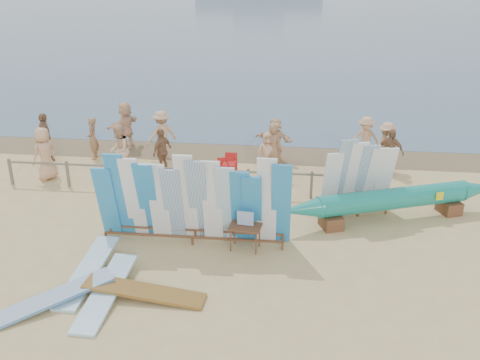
# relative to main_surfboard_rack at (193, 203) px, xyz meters

# --- Properties ---
(ground) EXTENTS (160.00, 160.00, 0.00)m
(ground) POSITION_rel_main_surfboard_rack_xyz_m (-0.88, 0.17, -1.13)
(ground) COLOR tan
(ground) RESTS_ON ground
(ocean) EXTENTS (320.00, 240.00, 0.02)m
(ocean) POSITION_rel_main_surfboard_rack_xyz_m (-0.88, 128.17, -1.13)
(ocean) COLOR #3F5A71
(ocean) RESTS_ON ground
(wet_sand_strip) EXTENTS (40.00, 2.60, 0.01)m
(wet_sand_strip) POSITION_rel_main_surfboard_rack_xyz_m (-0.88, 7.37, -1.13)
(wet_sand_strip) COLOR brown
(wet_sand_strip) RESTS_ON ground
(fence) EXTENTS (12.08, 0.08, 0.90)m
(fence) POSITION_rel_main_surfboard_rack_xyz_m (-0.88, 3.17, -0.50)
(fence) COLOR #726956
(fence) RESTS_ON ground
(main_surfboard_rack) EXTENTS (5.07, 0.76, 2.53)m
(main_surfboard_rack) POSITION_rel_main_surfboard_rack_xyz_m (0.00, 0.00, 0.00)
(main_surfboard_rack) COLOR brown
(main_surfboard_rack) RESTS_ON ground
(side_surfboard_rack) EXTENTS (2.17, 1.13, 2.42)m
(side_surfboard_rack) POSITION_rel_main_surfboard_rack_xyz_m (4.40, 2.20, -0.05)
(side_surfboard_rack) COLOR brown
(side_surfboard_rack) RESTS_ON ground
(outrigger_canoe) EXTENTS (6.68, 3.06, 0.99)m
(outrigger_canoe) POSITION_rel_main_surfboard_rack_xyz_m (5.41, 1.90, -0.50)
(outrigger_canoe) COLOR brown
(outrigger_canoe) RESTS_ON ground
(vendor_table) EXTENTS (0.87, 0.66, 1.07)m
(vendor_table) POSITION_rel_main_surfboard_rack_xyz_m (1.39, -0.25, -0.78)
(vendor_table) COLOR brown
(vendor_table) RESTS_ON ground
(flat_board_b) EXTENTS (0.61, 2.71, 0.31)m
(flat_board_b) POSITION_rel_main_surfboard_rack_xyz_m (-1.42, -2.69, -1.13)
(flat_board_b) COLOR #8CBFE0
(flat_board_b) RESTS_ON ground
(flat_board_c) EXTENTS (2.72, 0.70, 0.31)m
(flat_board_c) POSITION_rel_main_surfboard_rack_xyz_m (-0.59, -2.61, -1.13)
(flat_board_c) COLOR olive
(flat_board_c) RESTS_ON ground
(flat_board_a) EXTENTS (0.61, 2.70, 0.37)m
(flat_board_a) POSITION_rel_main_surfboard_rack_xyz_m (-2.11, -2.00, -1.13)
(flat_board_a) COLOR #8CBFE0
(flat_board_a) RESTS_ON ground
(flat_board_e) EXTENTS (2.40, 2.19, 0.34)m
(flat_board_e) POSITION_rel_main_surfboard_rack_xyz_m (-2.49, -3.12, -1.13)
(flat_board_e) COLOR silver
(flat_board_e) RESTS_ON ground
(beach_chair_left) EXTENTS (0.71, 0.72, 0.82)m
(beach_chair_left) POSITION_rel_main_surfboard_rack_xyz_m (-0.98, 3.64, -0.89)
(beach_chair_left) COLOR #B41513
(beach_chair_left) RESTS_ON ground
(beach_chair_right) EXTENTS (0.70, 0.72, 0.88)m
(beach_chair_right) POSITION_rel_main_surfboard_rack_xyz_m (0.32, 3.98, -0.87)
(beach_chair_right) COLOR #B41513
(beach_chair_right) RESTS_ON ground
(stroller) EXTENTS (0.53, 0.74, 0.99)m
(stroller) POSITION_rel_main_surfboard_rack_xyz_m (0.40, 4.10, -0.73)
(stroller) COLOR #B41513
(stroller) RESTS_ON ground
(beachgoer_9) EXTENTS (1.21, 0.78, 1.74)m
(beachgoer_9) POSITION_rel_main_surfboard_rack_xyz_m (5.14, 6.81, -0.26)
(beachgoer_9) COLOR tan
(beachgoer_9) RESTS_ON ground
(beachgoer_4) EXTENTS (0.75, 1.05, 1.65)m
(beachgoer_4) POSITION_rel_main_surfboard_rack_xyz_m (-2.08, 4.77, -0.31)
(beachgoer_4) COLOR #8C6042
(beachgoer_4) RESTS_ON ground
(beachgoer_7) EXTENTS (0.77, 0.59, 1.87)m
(beachgoer_7) POSITION_rel_main_surfboard_rack_xyz_m (1.80, 5.05, -0.20)
(beachgoer_7) COLOR #8C6042
(beachgoer_7) RESTS_ON ground
(beachgoer_extra_0) EXTENTS (0.49, 1.13, 1.74)m
(beachgoer_extra_0) POSITION_rel_main_surfboard_rack_xyz_m (5.79, 6.12, -0.26)
(beachgoer_extra_0) COLOR tan
(beachgoer_extra_0) RESTS_ON ground
(beachgoer_5) EXTENTS (1.59, 1.08, 1.64)m
(beachgoer_5) POSITION_rel_main_surfboard_rack_xyz_m (1.79, 6.58, -0.31)
(beachgoer_5) COLOR beige
(beachgoer_5) RESTS_ON ground
(beachgoer_11) EXTENTS (1.14, 1.85, 1.90)m
(beachgoer_11) POSITION_rel_main_surfboard_rack_xyz_m (-4.24, 7.32, -0.18)
(beachgoer_11) COLOR beige
(beachgoer_11) RESTS_ON ground
(beachgoer_6) EXTENTS (0.82, 0.54, 1.55)m
(beachgoer_6) POSITION_rel_main_surfboard_rack_xyz_m (1.61, 5.10, -0.36)
(beachgoer_6) COLOR tan
(beachgoer_6) RESTS_ON ground
(beachgoer_10) EXTENTS (1.05, 0.80, 1.65)m
(beachgoer_10) POSITION_rel_main_surfboard_rack_xyz_m (5.84, 5.59, -0.30)
(beachgoer_10) COLOR #8C6042
(beachgoer_10) RESTS_ON ground
(beachgoer_1) EXTENTS (0.46, 0.65, 1.60)m
(beachgoer_1) POSITION_rel_main_surfboard_rack_xyz_m (-5.09, 5.95, -0.33)
(beachgoer_1) COLOR #8C6042
(beachgoer_1) RESTS_ON ground
(beachgoer_extra_1) EXTENTS (0.97, 1.15, 1.83)m
(beachgoer_extra_1) POSITION_rel_main_surfboard_rack_xyz_m (-6.76, 5.54, -0.22)
(beachgoer_extra_1) COLOR #8C6042
(beachgoer_extra_1) RESTS_ON ground
(beachgoer_2) EXTENTS (0.56, 0.95, 1.84)m
(beachgoer_2) POSITION_rel_main_surfboard_rack_xyz_m (-3.51, 4.41, -0.21)
(beachgoer_2) COLOR beige
(beachgoer_2) RESTS_ON ground
(beachgoer_8) EXTENTS (0.90, 0.55, 1.74)m
(beachgoer_8) POSITION_rel_main_surfboard_rack_xyz_m (4.60, 3.77, -0.26)
(beachgoer_8) COLOR beige
(beachgoer_8) RESTS_ON ground
(beachgoer_3) EXTENTS (1.24, 1.11, 1.84)m
(beachgoer_3) POSITION_rel_main_surfboard_rack_xyz_m (-2.51, 6.40, -0.21)
(beachgoer_3) COLOR tan
(beachgoer_3) RESTS_ON ground
(beachgoer_0) EXTENTS (0.79, 0.99, 1.83)m
(beachgoer_0) POSITION_rel_main_surfboard_rack_xyz_m (-5.91, 3.77, -0.21)
(beachgoer_0) COLOR tan
(beachgoer_0) RESTS_ON ground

